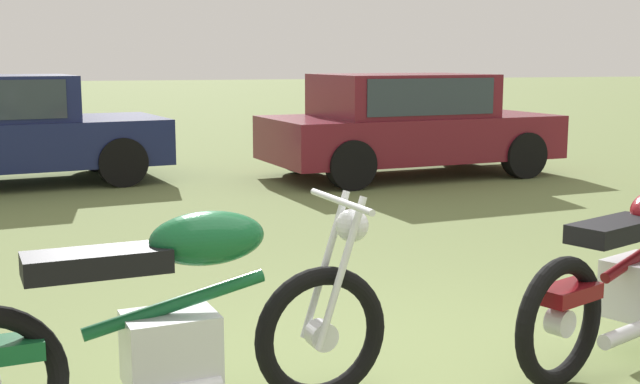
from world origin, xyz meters
TOP-DOWN VIEW (x-y plane):
  - motorcycle_green at (-1.22, -0.10)m, footprint 2.17×0.69m
  - car_burgundy at (2.98, 7.01)m, footprint 4.23×2.26m

SIDE VIEW (x-z plane):
  - motorcycle_green at x=-1.22m, z-range -0.02..1.00m
  - car_burgundy at x=2.98m, z-range 0.08..1.51m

